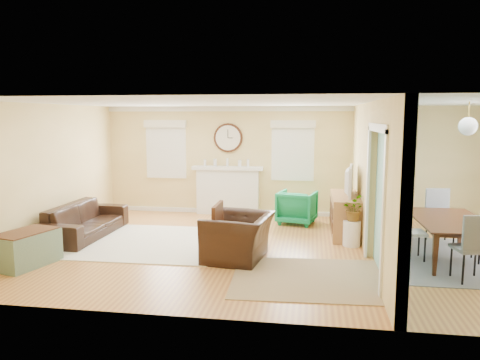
# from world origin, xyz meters

# --- Properties ---
(floor) EXTENTS (9.00, 9.00, 0.00)m
(floor) POSITION_xyz_m (0.00, 0.00, 0.00)
(floor) COLOR #A46334
(floor) RESTS_ON ground
(wall_back) EXTENTS (9.00, 0.02, 2.60)m
(wall_back) POSITION_xyz_m (0.00, 3.00, 1.30)
(wall_back) COLOR tan
(wall_back) RESTS_ON ground
(wall_front) EXTENTS (9.00, 0.02, 2.60)m
(wall_front) POSITION_xyz_m (0.00, -3.00, 1.30)
(wall_front) COLOR tan
(wall_front) RESTS_ON ground
(wall_left) EXTENTS (0.02, 6.00, 2.60)m
(wall_left) POSITION_xyz_m (-4.50, 0.00, 1.30)
(wall_left) COLOR tan
(wall_left) RESTS_ON ground
(ceiling) EXTENTS (9.00, 6.00, 0.02)m
(ceiling) POSITION_xyz_m (0.00, 0.00, 2.60)
(ceiling) COLOR white
(ceiling) RESTS_ON wall_back
(partition) EXTENTS (0.17, 6.00, 2.60)m
(partition) POSITION_xyz_m (1.51, 0.28, 1.36)
(partition) COLOR tan
(partition) RESTS_ON ground
(fireplace) EXTENTS (1.70, 0.30, 1.17)m
(fireplace) POSITION_xyz_m (-1.50, 2.88, 0.60)
(fireplace) COLOR white
(fireplace) RESTS_ON ground
(wall_clock) EXTENTS (0.70, 0.07, 0.70)m
(wall_clock) POSITION_xyz_m (-1.50, 2.97, 1.85)
(wall_clock) COLOR #4C2614
(wall_clock) RESTS_ON wall_back
(window_left) EXTENTS (1.05, 0.13, 1.42)m
(window_left) POSITION_xyz_m (-3.05, 2.95, 1.66)
(window_left) COLOR white
(window_left) RESTS_ON wall_back
(window_right) EXTENTS (1.05, 0.13, 1.42)m
(window_right) POSITION_xyz_m (0.05, 2.95, 1.66)
(window_right) COLOR white
(window_right) RESTS_ON wall_back
(pendant) EXTENTS (0.30, 0.30, 0.55)m
(pendant) POSITION_xyz_m (3.00, 0.00, 2.20)
(pendant) COLOR gold
(pendant) RESTS_ON ceiling
(rug_cream) EXTENTS (3.01, 2.62, 0.02)m
(rug_cream) POSITION_xyz_m (-2.59, 0.10, 0.01)
(rug_cream) COLOR white
(rug_cream) RESTS_ON floor
(rug_jute) EXTENTS (2.38, 1.99, 0.01)m
(rug_jute) POSITION_xyz_m (0.52, -1.43, 0.01)
(rug_jute) COLOR #9A7E5D
(rug_jute) RESTS_ON floor
(rug_grey) EXTENTS (2.20, 2.75, 0.01)m
(rug_grey) POSITION_xyz_m (2.81, -0.17, 0.01)
(rug_grey) COLOR gray
(rug_grey) RESTS_ON floor
(sofa) EXTENTS (0.90, 2.24, 0.65)m
(sofa) POSITION_xyz_m (-3.91, 0.34, 0.33)
(sofa) COLOR black
(sofa) RESTS_ON floor
(eames_chair) EXTENTS (1.16, 1.29, 0.75)m
(eames_chair) POSITION_xyz_m (-0.68, -0.67, 0.38)
(eames_chair) COLOR black
(eames_chair) RESTS_ON floor
(green_chair) EXTENTS (0.94, 0.96, 0.73)m
(green_chair) POSITION_xyz_m (0.20, 2.12, 0.37)
(green_chair) COLOR #0C663D
(green_chair) RESTS_ON floor
(trunk) EXTENTS (0.82, 1.08, 0.56)m
(trunk) POSITION_xyz_m (-3.97, -1.51, 0.28)
(trunk) COLOR slate
(trunk) RESTS_ON floor
(credenza) EXTENTS (0.56, 1.64, 0.80)m
(credenza) POSITION_xyz_m (1.19, 1.30, 0.40)
(credenza) COLOR olive
(credenza) RESTS_ON floor
(tv) EXTENTS (0.24, 1.03, 0.59)m
(tv) POSITION_xyz_m (1.17, 1.30, 1.10)
(tv) COLOR black
(tv) RESTS_ON credenza
(garden_stool) EXTENTS (0.32, 0.32, 0.47)m
(garden_stool) POSITION_xyz_m (1.25, 0.45, 0.23)
(garden_stool) COLOR white
(garden_stool) RESTS_ON floor
(potted_plant) EXTENTS (0.38, 0.43, 0.46)m
(potted_plant) POSITION_xyz_m (1.25, 0.45, 0.70)
(potted_plant) COLOR #337F33
(potted_plant) RESTS_ON garden_stool
(dining_table) EXTENTS (1.12, 1.98, 0.69)m
(dining_table) POSITION_xyz_m (2.81, -0.17, 0.34)
(dining_table) COLOR #4C2614
(dining_table) RESTS_ON floor
(dining_chair_n) EXTENTS (0.51, 0.51, 1.01)m
(dining_chair_n) POSITION_xyz_m (2.90, 0.90, 0.60)
(dining_chair_n) COLOR gray
(dining_chair_n) RESTS_ON floor
(dining_chair_s) EXTENTS (0.52, 0.52, 1.01)m
(dining_chair_s) POSITION_xyz_m (2.78, -1.18, 0.59)
(dining_chair_s) COLOR gray
(dining_chair_s) RESTS_ON floor
(dining_chair_w) EXTENTS (0.45, 0.45, 0.96)m
(dining_chair_w) POSITION_xyz_m (2.16, -0.23, 0.56)
(dining_chair_w) COLOR white
(dining_chair_w) RESTS_ON floor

